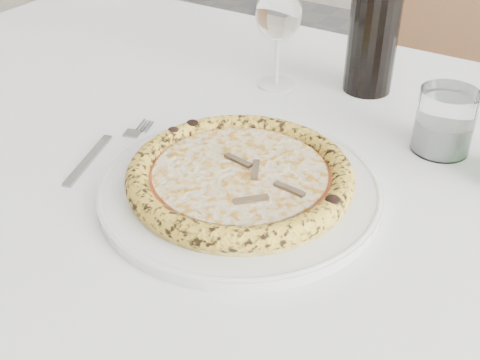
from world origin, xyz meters
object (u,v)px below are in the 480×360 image
Objects in this scene: wine_bottle at (377,8)px; dining_table at (280,205)px; chair_far at (437,95)px; pizza at (240,176)px; plate at (240,188)px; tumbler at (444,125)px; wine_glass at (279,17)px.

dining_table is at bearing -91.27° from wine_bottle.
pizza is at bearing -89.35° from chair_far.
pizza reaches higher than dining_table.
plate is at bearing -19.36° from pizza.
dining_table is at bearing 89.99° from pizza.
dining_table is 1.75× the size of chair_far.
plate is at bearing -89.35° from chair_far.
tumbler is at bearing 55.17° from plate.
chair_far is 0.91m from plate.
wine_bottle is at bearing 88.73° from dining_table.
tumbler is (0.17, 0.24, 0.01)m from pizza.
pizza is 0.87× the size of wine_bottle.
tumbler is (0.29, -0.05, -0.08)m from wine_glass.
chair_far reaches higher than dining_table.
plate is at bearing -66.87° from wine_glass.
tumbler is at bearing -9.77° from wine_glass.
chair_far is at bearing 90.65° from plate.
wine_glass is 0.51× the size of wine_bottle.
wine_glass is (-0.12, 0.29, 0.11)m from plate.
wine_bottle is at bearing -88.27° from chair_far.
dining_table is at bearing -89.27° from chair_far.
chair_far is 2.71× the size of plate.
chair_far is 0.69m from wine_glass.
pizza is at bearing -124.83° from tumbler.
dining_table is 5.18× the size of wine_bottle.
tumbler reaches higher than plate.
wine_glass is 1.86× the size of tumbler.
chair_far is 5.75× the size of wine_glass.
wine_bottle is (0.01, 0.26, 0.21)m from dining_table.
chair_far is 2.96× the size of wine_bottle.
tumbler is 0.28× the size of wine_bottle.
chair_far is 10.68× the size of tumbler.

